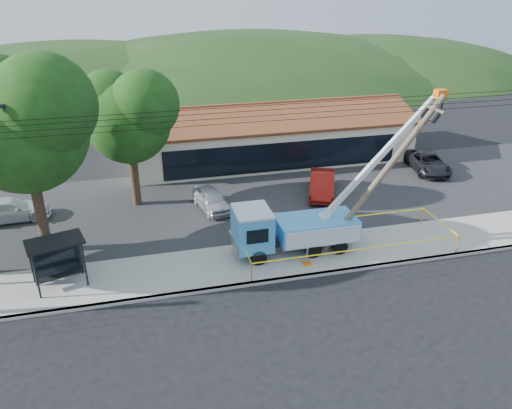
{
  "coord_description": "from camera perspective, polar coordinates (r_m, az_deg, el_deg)",
  "views": [
    {
      "loc": [
        -6.64,
        -17.96,
        14.01
      ],
      "look_at": [
        -0.9,
        5.0,
        2.97
      ],
      "focal_mm": 35.0,
      "sensor_mm": 36.0,
      "label": 1
    }
  ],
  "objects": [
    {
      "name": "car_red",
      "position": [
        34.76,
        7.45,
        1.02
      ],
      "size": [
        3.2,
        4.91,
        1.53
      ],
      "primitive_type": "imported",
      "rotation": [
        0.0,
        0.0,
        -0.37
      ],
      "color": "maroon",
      "rests_on": "ground"
    },
    {
      "name": "bus_shelter",
      "position": [
        25.65,
        -21.9,
        -5.0
      ],
      "size": [
        2.9,
        2.21,
        2.48
      ],
      "rotation": [
        0.0,
        0.0,
        0.27
      ],
      "color": "black",
      "rests_on": "ground"
    },
    {
      "name": "utility_truck",
      "position": [
        26.91,
        4.21,
        -2.48
      ],
      "size": [
        11.23,
        3.63,
        8.45
      ],
      "color": "black",
      "rests_on": "ground"
    },
    {
      "name": "tree_lot",
      "position": [
        31.93,
        -14.47,
        10.09
      ],
      "size": [
        6.3,
        5.6,
        8.94
      ],
      "color": "#332316",
      "rests_on": "ground"
    },
    {
      "name": "ground",
      "position": [
        23.72,
        5.15,
        -11.3
      ],
      "size": [
        120.0,
        120.0,
        0.0
      ],
      "primitive_type": "plane",
      "color": "black",
      "rests_on": "ground"
    },
    {
      "name": "hill_center",
      "position": [
        76.13,
        -1.2,
        14.41
      ],
      "size": [
        89.6,
        64.0,
        32.0
      ],
      "primitive_type": "ellipsoid",
      "color": "#193A15",
      "rests_on": "ground"
    },
    {
      "name": "parking_lot",
      "position": [
        33.71,
        -1.4,
        0.54
      ],
      "size": [
        60.0,
        12.0,
        0.1
      ],
      "primitive_type": "cube",
      "color": "#28282B",
      "rests_on": "ground"
    },
    {
      "name": "hill_west",
      "position": [
        74.76,
        -20.71,
        12.66
      ],
      "size": [
        78.4,
        56.0,
        28.0
      ],
      "primitive_type": "ellipsoid",
      "color": "#193A15",
      "rests_on": "ground"
    },
    {
      "name": "car_silver",
      "position": [
        32.48,
        -5.06,
        -0.65
      ],
      "size": [
        2.35,
        4.13,
        1.33
      ],
      "primitive_type": "imported",
      "rotation": [
        0.0,
        0.0,
        0.21
      ],
      "color": "#AAABB1",
      "rests_on": "ground"
    },
    {
      "name": "caution_tape",
      "position": [
        27.66,
        10.25,
        -3.65
      ],
      "size": [
        11.53,
        3.62,
        1.05
      ],
      "color": "orange",
      "rests_on": "ground"
    },
    {
      "name": "leaning_pole",
      "position": [
        27.11,
        14.78,
        4.01
      ],
      "size": [
        6.3,
        1.83,
        8.4
      ],
      "color": "brown",
      "rests_on": "ground"
    },
    {
      "name": "car_dark",
      "position": [
        40.82,
        18.88,
        3.55
      ],
      "size": [
        3.21,
        5.38,
        1.4
      ],
      "primitive_type": "imported",
      "rotation": [
        0.0,
        0.0,
        -0.18
      ],
      "color": "black",
      "rests_on": "ground"
    },
    {
      "name": "hill_east",
      "position": [
        82.83,
        12.88,
        14.68
      ],
      "size": [
        72.8,
        52.0,
        26.0
      ],
      "primitive_type": "ellipsoid",
      "color": "#193A15",
      "rests_on": "ground"
    },
    {
      "name": "strip_mall",
      "position": [
        41.23,
        1.58,
        7.89
      ],
      "size": [
        22.5,
        8.53,
        4.67
      ],
      "color": "beige",
      "rests_on": "ground"
    },
    {
      "name": "sidewalk",
      "position": [
        26.84,
        2.4,
        -6.29
      ],
      "size": [
        60.0,
        4.0,
        0.15
      ],
      "primitive_type": "cube",
      "color": "#A9A59E",
      "rests_on": "ground"
    },
    {
      "name": "car_white",
      "position": [
        34.44,
        -26.13,
        -1.73
      ],
      "size": [
        4.89,
        2.34,
        1.38
      ],
      "primitive_type": "imported",
      "rotation": [
        0.0,
        0.0,
        1.66
      ],
      "color": "silver",
      "rests_on": "ground"
    },
    {
      "name": "curb",
      "position": [
        25.31,
        3.61,
        -8.45
      ],
      "size": [
        60.0,
        0.25,
        0.15
      ],
      "primitive_type": "cube",
      "color": "#A9A59E",
      "rests_on": "ground"
    },
    {
      "name": "tree_west_near",
      "position": [
        27.29,
        -25.24,
        8.9
      ],
      "size": [
        7.56,
        6.72,
        10.8
      ],
      "color": "#332316",
      "rests_on": "ground"
    }
  ]
}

